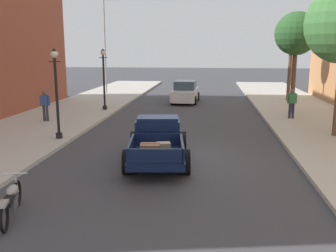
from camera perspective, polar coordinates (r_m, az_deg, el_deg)
The scene contains 11 objects.
ground_plane at distance 14.00m, azimuth 0.35°, elevation -4.71°, with size 140.00×140.00×0.00m, color #3D3D42.
hotrod_truck_navy at distance 13.45m, azimuth -1.59°, elevation -2.07°, with size 2.54×5.07×1.58m.
motorcycle_parked at distance 9.71m, azimuth -22.84°, elevation -10.40°, with size 0.82×2.05×0.93m.
car_background_white at distance 28.31m, azimuth 2.69°, elevation 5.16°, with size 2.02×4.38×1.65m.
pedestrian_sidewalk_left at distance 21.05m, azimuth -18.26°, elevation 3.24°, with size 0.53×0.22×1.65m.
pedestrian_sidewalk_right at distance 21.91m, azimuth 18.39°, elevation 3.54°, with size 0.53×0.22×1.65m.
street_lamp_near at distance 16.56m, azimuth -16.69°, elevation 5.75°, with size 0.50×0.32×3.85m.
street_lamp_far at distance 24.14m, azimuth -9.79°, elevation 7.75°, with size 0.50×0.32×3.85m.
flagpole at distance 33.19m, azimuth -9.29°, elevation 14.62°, with size 1.74×0.16×9.16m.
street_tree_second at distance 23.62m, azimuth 19.01°, elevation 13.11°, with size 2.51×2.51×5.96m.
street_tree_third at distance 29.69m, azimuth 18.34°, elevation 12.31°, with size 2.06×2.06×5.56m.
Camera 1 is at (1.43, -13.36, 3.93)m, focal length 39.93 mm.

